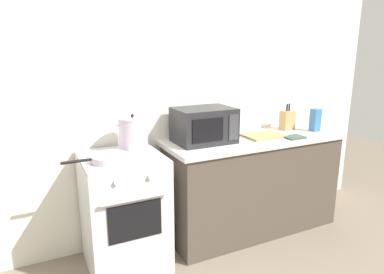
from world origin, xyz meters
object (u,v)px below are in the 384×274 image
(stove, at_px, (124,212))
(pasta_box, at_px, (315,120))
(stock_pot, at_px, (133,134))
(oven_mitt, at_px, (294,137))
(cutting_board, at_px, (264,136))
(frying_pan, at_px, (109,158))
(knife_block, at_px, (287,120))
(microwave, at_px, (204,125))

(stove, distance_m, pasta_box, 2.02)
(stock_pot, distance_m, oven_mitt, 1.46)
(cutting_board, bearing_deg, frying_pan, -176.01)
(cutting_board, relative_size, knife_block, 1.37)
(stove, xyz_separation_m, cutting_board, (1.34, 0.00, 0.47))
(microwave, bearing_deg, knife_block, 3.61)
(stove, height_order, pasta_box, pasta_box)
(frying_pan, distance_m, cutting_board, 1.45)
(stove, distance_m, knife_block, 1.82)
(frying_pan, bearing_deg, oven_mitt, -2.03)
(microwave, bearing_deg, cutting_board, -7.58)
(stove, distance_m, frying_pan, 0.51)
(stove, bearing_deg, pasta_box, -0.85)
(stock_pot, bearing_deg, pasta_box, -3.41)
(stove, bearing_deg, knife_block, 4.66)
(stock_pot, xyz_separation_m, microwave, (0.63, 0.00, 0.01))
(cutting_board, xyz_separation_m, oven_mitt, (0.22, -0.16, -0.00))
(stove, relative_size, stock_pot, 2.93)
(stock_pot, relative_size, pasta_box, 1.43)
(stove, xyz_separation_m, knife_block, (1.73, 0.14, 0.56))
(microwave, xyz_separation_m, knife_block, (0.98, 0.06, -0.05))
(microwave, bearing_deg, oven_mitt, -16.47)
(knife_block, bearing_deg, stock_pot, -177.79)
(pasta_box, bearing_deg, stove, 179.15)
(stock_pot, relative_size, cutting_board, 0.87)
(frying_pan, xyz_separation_m, microwave, (0.86, 0.18, 0.12))
(stove, distance_m, cutting_board, 1.42)
(stove, relative_size, frying_pan, 1.96)
(cutting_board, xyz_separation_m, pasta_box, (0.60, -0.03, 0.10))
(frying_pan, bearing_deg, microwave, 11.75)
(pasta_box, bearing_deg, microwave, 174.79)
(stove, distance_m, microwave, 0.97)
(stove, bearing_deg, frying_pan, -138.03)
(microwave, height_order, knife_block, microwave)
(stock_pot, relative_size, frying_pan, 0.67)
(cutting_board, bearing_deg, stove, -179.95)
(frying_pan, relative_size, microwave, 0.94)
(stove, bearing_deg, microwave, 6.03)
(frying_pan, distance_m, oven_mitt, 1.67)
(pasta_box, bearing_deg, cutting_board, 177.13)
(stock_pot, height_order, knife_block, stock_pot)
(stock_pot, distance_m, pasta_box, 1.82)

